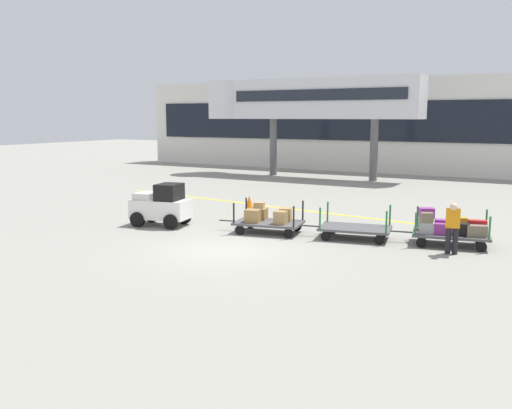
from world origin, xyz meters
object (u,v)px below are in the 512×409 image
(baggage_cart_middle, at_px, (355,229))
(safety_cone_near, at_px, (249,202))
(baggage_cart_tail, at_px, (449,229))
(baggage_tug, at_px, (161,206))
(baggage_cart_lead, at_px, (268,218))
(baggage_handler, at_px, (453,226))

(baggage_cart_middle, height_order, safety_cone_near, baggage_cart_middle)
(baggage_cart_tail, distance_m, safety_cone_near, 9.66)
(baggage_cart_middle, relative_size, baggage_cart_tail, 1.00)
(baggage_tug, height_order, safety_cone_near, baggage_tug)
(baggage_cart_lead, distance_m, baggage_handler, 6.19)
(baggage_tug, distance_m, safety_cone_near, 5.21)
(baggage_cart_lead, bearing_deg, safety_cone_near, 126.73)
(baggage_cart_lead, height_order, baggage_cart_tail, baggage_cart_tail)
(baggage_tug, bearing_deg, baggage_handler, 3.87)
(baggage_handler, bearing_deg, baggage_cart_tail, 103.30)
(baggage_tug, height_order, baggage_cart_tail, baggage_tug)
(baggage_tug, xyz_separation_m, baggage_cart_middle, (7.03, 1.33, -0.41))
(baggage_handler, bearing_deg, baggage_tug, -176.13)
(baggage_tug, distance_m, baggage_cart_tail, 10.11)
(baggage_cart_lead, bearing_deg, baggage_handler, -1.14)
(baggage_cart_middle, xyz_separation_m, baggage_cart_tail, (2.90, 0.56, 0.19))
(baggage_tug, height_order, baggage_cart_middle, baggage_tug)
(baggage_handler, bearing_deg, baggage_cart_lead, 178.86)
(baggage_cart_lead, distance_m, safety_cone_near, 5.37)
(baggage_handler, distance_m, safety_cone_near, 10.39)
(baggage_tug, relative_size, baggage_cart_middle, 0.74)
(baggage_tug, bearing_deg, safety_cone_near, 80.79)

